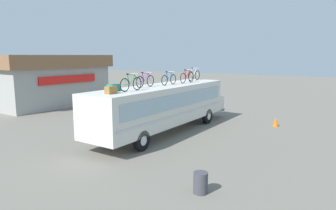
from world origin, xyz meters
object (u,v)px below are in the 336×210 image
luggage_bag_1 (111,90)px  trash_bin (201,183)px  rooftop_bicycle_1 (131,84)px  rooftop_bicycle_3 (169,79)px  bus (165,104)px  rooftop_bicycle_2 (145,81)px  rooftop_bicycle_5 (194,75)px  rooftop_bicycle_4 (187,77)px  traffic_cone (276,122)px  luggage_bag_2 (114,88)px

luggage_bag_1 → trash_bin: (-1.49, -5.64, -2.76)m
rooftop_bicycle_1 → rooftop_bicycle_3: (3.83, 0.20, -0.02)m
bus → rooftop_bicycle_2: rooftop_bicycle_2 is taller
rooftop_bicycle_2 → rooftop_bicycle_5: 5.78m
rooftop_bicycle_2 → rooftop_bicycle_3: size_ratio=1.02×
luggage_bag_1 → rooftop_bicycle_5: rooftop_bicycle_5 is taller
rooftop_bicycle_3 → rooftop_bicycle_4: 1.90m
rooftop_bicycle_5 → traffic_cone: size_ratio=2.71×
luggage_bag_1 → rooftop_bicycle_5: (9.14, 0.52, 0.21)m
luggage_bag_1 → traffic_cone: 11.90m
luggage_bag_1 → rooftop_bicycle_4: bearing=-0.5°
rooftop_bicycle_2 → rooftop_bicycle_5: (5.78, -0.04, 0.02)m
rooftop_bicycle_4 → traffic_cone: bearing=-58.3°
bus → traffic_cone: bearing=-44.8°
trash_bin → traffic_cone: size_ratio=1.20×
trash_bin → rooftop_bicycle_3: bearing=40.7°
rooftop_bicycle_5 → bus: bearing=-176.1°
rooftop_bicycle_1 → trash_bin: size_ratio=2.20×
luggage_bag_2 → rooftop_bicycle_2: 2.56m
luggage_bag_2 → rooftop_bicycle_1: 0.91m
rooftop_bicycle_5 → traffic_cone: rooftop_bicycle_5 is taller
rooftop_bicycle_3 → traffic_cone: rooftop_bicycle_3 is taller
bus → rooftop_bicycle_4: size_ratio=7.16×
rooftop_bicycle_3 → rooftop_bicycle_5: 3.91m
luggage_bag_1 → rooftop_bicycle_4: (7.14, -0.06, 0.20)m
bus → luggage_bag_2: 4.29m
rooftop_bicycle_1 → trash_bin: (-2.91, -5.60, -2.96)m
traffic_cone → bus: bearing=135.2°
bus → luggage_bag_2: size_ratio=18.71×
rooftop_bicycle_5 → trash_bin: bearing=-149.9°
bus → rooftop_bicycle_4: (2.28, -0.28, 1.57)m
rooftop_bicycle_3 → traffic_cone: bearing=-46.6°
trash_bin → luggage_bag_1: bearing=75.2°
trash_bin → rooftop_bicycle_4: bearing=32.9°
bus → rooftop_bicycle_1: 3.79m
rooftop_bicycle_4 → luggage_bag_2: bearing=174.0°
traffic_cone → trash_bin: bearing=-177.9°
rooftop_bicycle_2 → bus: bearing=-12.5°
luggage_bag_1 → traffic_cone: size_ratio=0.87×
rooftop_bicycle_2 → rooftop_bicycle_5: bearing=-0.4°
bus → luggage_bag_1: luggage_bag_1 is taller
luggage_bag_1 → rooftop_bicycle_1: bearing=-1.6°
luggage_bag_2 → rooftop_bicycle_2: size_ratio=0.41×
rooftop_bicycle_1 → rooftop_bicycle_5: rooftop_bicycle_5 is taller
rooftop_bicycle_1 → rooftop_bicycle_5: size_ratio=0.97×
bus → rooftop_bicycle_2: bearing=167.5°
luggage_bag_1 → traffic_cone: luggage_bag_1 is taller
rooftop_bicycle_2 → traffic_cone: bearing=-39.6°
luggage_bag_1 → luggage_bag_2: 1.02m
rooftop_bicycle_2 → trash_bin: bearing=-128.1°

